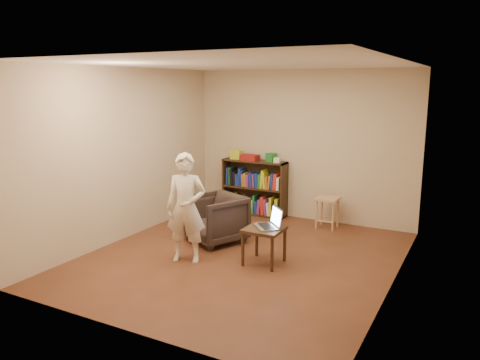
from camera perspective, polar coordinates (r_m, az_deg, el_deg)
The scene contains 15 objects.
floor at distance 6.54m, azimuth 0.18°, elevation -9.43°, with size 4.50×4.50×0.00m, color #4E2A19.
ceiling at distance 6.11m, azimuth 0.20°, elevation 13.99°, with size 4.50×4.50×0.00m, color white.
wall_back at distance 8.23m, azimuth 7.55°, elevation 4.18°, with size 4.00×4.00×0.00m, color #C6B695.
wall_left at distance 7.33m, azimuth -13.79°, elevation 3.06°, with size 4.50×4.50×0.00m, color #C6B695.
wall_right at distance 5.56m, azimuth 18.73°, elevation 0.16°, with size 4.50×4.50×0.00m, color #C6B695.
bookshelf at distance 8.56m, azimuth 1.80°, elevation -1.29°, with size 1.20×0.30×1.00m.
box_yellow at distance 8.59m, azimuth -0.46°, elevation 3.11°, with size 0.19×0.14×0.16m, color #B9C723.
red_cloth at distance 8.44m, azimuth 1.22°, elevation 2.75°, with size 0.30×0.22×0.10m, color maroon.
box_green at distance 8.31m, azimuth 3.82°, elevation 2.76°, with size 0.15×0.15×0.15m, color #1D6F2A.
box_white at distance 8.23m, azimuth 4.55°, elevation 2.43°, with size 0.11×0.11×0.08m, color silver.
stool at distance 7.86m, azimuth 10.63°, elevation -2.83°, with size 0.36×0.36×0.51m.
armchair at distance 7.07m, azimuth -3.07°, elevation -4.73°, with size 0.77×0.79×0.72m, color #2F231F.
side_table at distance 6.21m, azimuth 2.96°, elevation -6.59°, with size 0.48×0.48×0.49m.
laptop at distance 6.20m, azimuth 3.69°, elevation -5.22°, with size 0.46×0.46×0.26m.
person at distance 6.25m, azimuth -6.60°, elevation -3.41°, with size 0.54×0.35×1.47m, color beige.
Camera 1 is at (2.85, -5.40, 2.34)m, focal length 35.00 mm.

